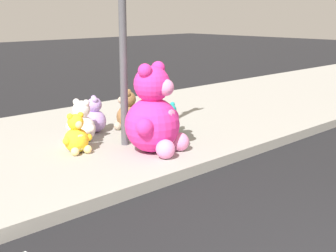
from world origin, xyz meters
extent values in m
cube|color=#9E9B93|center=(0.00, 5.20, 0.07)|extent=(28.00, 4.40, 0.15)
cylinder|color=#4C4C51|center=(1.00, 4.40, 1.75)|extent=(0.11, 0.11, 3.20)
sphere|color=#F22D93|center=(1.04, 3.85, 0.53)|extent=(0.77, 0.77, 0.77)
ellipsoid|color=pink|center=(1.12, 3.59, 0.53)|extent=(0.45, 0.28, 0.50)
sphere|color=#F22D93|center=(1.04, 3.85, 1.11)|extent=(0.50, 0.50, 0.50)
sphere|color=pink|center=(1.10, 3.65, 1.08)|extent=(0.23, 0.23, 0.23)
sphere|color=#F22D93|center=(1.21, 3.90, 1.31)|extent=(0.19, 0.19, 0.19)
sphere|color=#F22D93|center=(1.42, 3.86, 0.59)|extent=(0.24, 0.24, 0.24)
sphere|color=pink|center=(1.34, 3.60, 0.28)|extent=(0.26, 0.26, 0.26)
sphere|color=#F22D93|center=(0.87, 3.80, 1.31)|extent=(0.19, 0.19, 0.19)
sphere|color=#F22D93|center=(0.72, 3.65, 0.59)|extent=(0.24, 0.24, 0.24)
sphere|color=pink|center=(0.93, 3.48, 0.28)|extent=(0.26, 0.26, 0.26)
sphere|color=#B28CD8|center=(1.13, 5.32, 0.33)|extent=(0.36, 0.36, 0.36)
ellipsoid|color=silver|center=(1.02, 5.39, 0.33)|extent=(0.17, 0.21, 0.24)
sphere|color=#B28CD8|center=(1.13, 5.32, 0.60)|extent=(0.24, 0.24, 0.24)
sphere|color=silver|center=(1.05, 5.37, 0.59)|extent=(0.11, 0.11, 0.11)
sphere|color=#B28CD8|center=(1.09, 5.25, 0.70)|extent=(0.09, 0.09, 0.09)
sphere|color=#B28CD8|center=(1.01, 5.19, 0.36)|extent=(0.11, 0.11, 0.11)
sphere|color=silver|center=(0.95, 5.31, 0.21)|extent=(0.12, 0.12, 0.12)
sphere|color=#B28CD8|center=(1.18, 5.39, 0.70)|extent=(0.09, 0.09, 0.09)
sphere|color=#B28CD8|center=(1.18, 5.49, 0.36)|extent=(0.11, 0.11, 0.11)
sphere|color=silver|center=(1.05, 5.48, 0.21)|extent=(0.12, 0.12, 0.12)
sphere|color=white|center=(0.64, 4.97, 0.35)|extent=(0.40, 0.40, 0.40)
ellipsoid|color=white|center=(0.51, 4.93, 0.35)|extent=(0.15, 0.24, 0.26)
sphere|color=white|center=(0.64, 4.97, 0.65)|extent=(0.26, 0.26, 0.26)
sphere|color=white|center=(0.54, 4.94, 0.63)|extent=(0.12, 0.12, 0.12)
sphere|color=white|center=(0.67, 4.88, 0.75)|extent=(0.10, 0.10, 0.10)
sphere|color=white|center=(0.66, 4.78, 0.38)|extent=(0.12, 0.12, 0.12)
sphere|color=white|center=(0.52, 4.81, 0.22)|extent=(0.14, 0.14, 0.14)
sphere|color=white|center=(0.61, 5.06, 0.75)|extent=(0.10, 0.10, 0.10)
sphere|color=white|center=(0.54, 5.14, 0.38)|extent=(0.12, 0.12, 0.12)
sphere|color=white|center=(0.45, 5.02, 0.22)|extent=(0.14, 0.14, 0.14)
sphere|color=yellow|center=(0.26, 4.56, 0.32)|extent=(0.35, 0.35, 0.35)
ellipsoid|color=#F0DB80|center=(0.24, 4.44, 0.32)|extent=(0.20, 0.10, 0.23)
sphere|color=yellow|center=(0.26, 4.56, 0.58)|extent=(0.23, 0.23, 0.23)
sphere|color=#F0DB80|center=(0.25, 4.47, 0.57)|extent=(0.10, 0.10, 0.10)
sphere|color=yellow|center=(0.34, 4.55, 0.67)|extent=(0.09, 0.09, 0.09)
sphere|color=yellow|center=(0.42, 4.50, 0.35)|extent=(0.11, 0.11, 0.11)
sphere|color=#F0DB80|center=(0.33, 4.40, 0.21)|extent=(0.12, 0.12, 0.12)
sphere|color=yellow|center=(0.18, 4.58, 0.67)|extent=(0.09, 0.09, 0.09)
sphere|color=yellow|center=(0.09, 4.55, 0.35)|extent=(0.11, 0.11, 0.11)
sphere|color=#F0DB80|center=(0.14, 4.43, 0.21)|extent=(0.12, 0.12, 0.12)
sphere|color=#8CD133|center=(1.55, 4.56, 0.29)|extent=(0.29, 0.29, 0.29)
ellipsoid|color=#B8DE87|center=(1.48, 4.64, 0.29)|extent=(0.16, 0.16, 0.19)
sphere|color=#8CD133|center=(1.55, 4.56, 0.51)|extent=(0.19, 0.19, 0.19)
sphere|color=#B8DE87|center=(1.50, 4.62, 0.50)|extent=(0.09, 0.09, 0.09)
sphere|color=#8CD133|center=(1.51, 4.52, 0.59)|extent=(0.07, 0.07, 0.07)
sphere|color=#8CD133|center=(1.43, 4.49, 0.32)|extent=(0.09, 0.09, 0.09)
sphere|color=#B8DE87|center=(1.41, 4.60, 0.20)|extent=(0.10, 0.10, 0.10)
sphere|color=#8CD133|center=(1.60, 4.61, 0.59)|extent=(0.07, 0.07, 0.07)
sphere|color=#8CD133|center=(1.62, 4.69, 0.32)|extent=(0.09, 0.09, 0.09)
sphere|color=#B8DE87|center=(1.52, 4.71, 0.20)|extent=(0.10, 0.10, 0.10)
sphere|color=teal|center=(1.93, 4.39, 0.30)|extent=(0.31, 0.31, 0.31)
ellipsoid|color=#7BBFBC|center=(1.91, 4.50, 0.30)|extent=(0.18, 0.10, 0.20)
sphere|color=teal|center=(1.93, 4.39, 0.54)|extent=(0.20, 0.20, 0.20)
sphere|color=#7BBFBC|center=(1.91, 4.48, 0.52)|extent=(0.09, 0.09, 0.09)
sphere|color=teal|center=(1.86, 4.38, 0.62)|extent=(0.08, 0.08, 0.08)
sphere|color=teal|center=(1.78, 4.40, 0.33)|extent=(0.10, 0.10, 0.10)
sphere|color=#7BBFBC|center=(1.82, 4.50, 0.20)|extent=(0.11, 0.11, 0.11)
sphere|color=teal|center=(2.00, 4.41, 0.62)|extent=(0.08, 0.08, 0.08)
sphere|color=teal|center=(2.07, 4.46, 0.33)|extent=(0.10, 0.10, 0.10)
sphere|color=#7BBFBC|center=(1.99, 4.54, 0.20)|extent=(0.11, 0.11, 0.11)
sphere|color=olive|center=(1.68, 5.13, 0.35)|extent=(0.40, 0.40, 0.40)
ellipsoid|color=tan|center=(1.57, 5.23, 0.35)|extent=(0.22, 0.22, 0.26)
sphere|color=olive|center=(1.68, 5.13, 0.65)|extent=(0.26, 0.26, 0.26)
sphere|color=tan|center=(1.60, 5.20, 0.63)|extent=(0.12, 0.12, 0.12)
sphere|color=olive|center=(1.61, 5.06, 0.75)|extent=(0.10, 0.10, 0.10)
sphere|color=olive|center=(1.51, 5.03, 0.38)|extent=(0.13, 0.13, 0.13)
sphere|color=tan|center=(1.48, 5.17, 0.22)|extent=(0.14, 0.14, 0.14)
sphere|color=olive|center=(1.74, 5.19, 0.75)|extent=(0.10, 0.10, 0.10)
sphere|color=olive|center=(1.78, 5.30, 0.38)|extent=(0.13, 0.13, 0.13)
sphere|color=tan|center=(1.63, 5.32, 0.22)|extent=(0.14, 0.14, 0.14)
camera|label=1|loc=(-3.38, -0.95, 2.09)|focal=51.61mm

